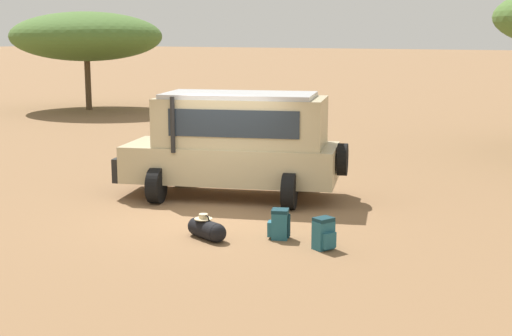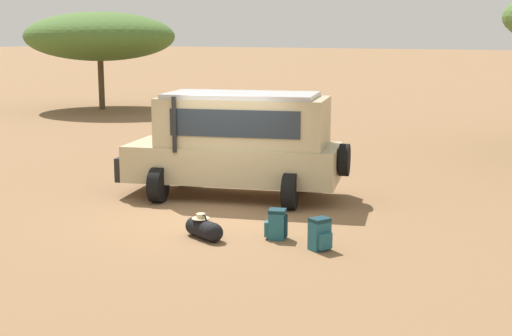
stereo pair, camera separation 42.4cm
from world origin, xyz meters
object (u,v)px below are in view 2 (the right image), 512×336
object	(u,v)px
backpack_cluster_center	(277,225)
safari_vehicle	(238,142)
duffel_bag_low_black_case	(204,229)
backpack_beside_front_wheel	(320,234)
acacia_tree_far_left	(99,36)

from	to	relation	value
backpack_cluster_center	safari_vehicle	bearing A→B (deg)	133.54
duffel_bag_low_black_case	backpack_cluster_center	bearing A→B (deg)	29.06
safari_vehicle	backpack_beside_front_wheel	size ratio (longest dim) A/B	9.46
safari_vehicle	duffel_bag_low_black_case	xyz separation A→B (m)	(1.31, -3.29, -1.11)
safari_vehicle	backpack_beside_front_wheel	xyz separation A→B (m)	(3.49, -2.83, -1.02)
acacia_tree_far_left	safari_vehicle	bearing A→B (deg)	-38.75
duffel_bag_low_black_case	safari_vehicle	bearing A→B (deg)	111.69
backpack_beside_front_wheel	safari_vehicle	bearing A→B (deg)	140.95
backpack_cluster_center	duffel_bag_low_black_case	size ratio (longest dim) A/B	0.60
backpack_beside_front_wheel	backpack_cluster_center	distance (m)	1.01
safari_vehicle	duffel_bag_low_black_case	world-z (taller)	safari_vehicle
backpack_cluster_center	acacia_tree_far_left	size ratio (longest dim) A/B	0.07
safari_vehicle	backpack_cluster_center	size ratio (longest dim) A/B	9.62
acacia_tree_far_left	backpack_beside_front_wheel	bearing A→B (deg)	-38.81
backpack_cluster_center	acacia_tree_far_left	distance (m)	24.86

